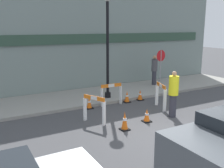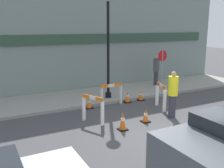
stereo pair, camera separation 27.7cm
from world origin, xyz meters
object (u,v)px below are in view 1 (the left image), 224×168
at_px(stop_sign, 161,63).
at_px(person_worker, 173,93).
at_px(streetlamp_post, 108,31).
at_px(person_pedestrian, 154,69).

height_order(stop_sign, person_worker, stop_sign).
height_order(streetlamp_post, stop_sign, streetlamp_post).
bearing_deg(streetlamp_post, stop_sign, 3.39).
distance_m(stop_sign, person_pedestrian, 1.09).
bearing_deg(stop_sign, person_pedestrian, -114.43).
bearing_deg(person_pedestrian, stop_sign, 86.09).
height_order(streetlamp_post, person_worker, streetlamp_post).
distance_m(streetlamp_post, person_pedestrian, 4.42).
relative_size(person_worker, person_pedestrian, 1.06).
relative_size(streetlamp_post, person_pedestrian, 2.83).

